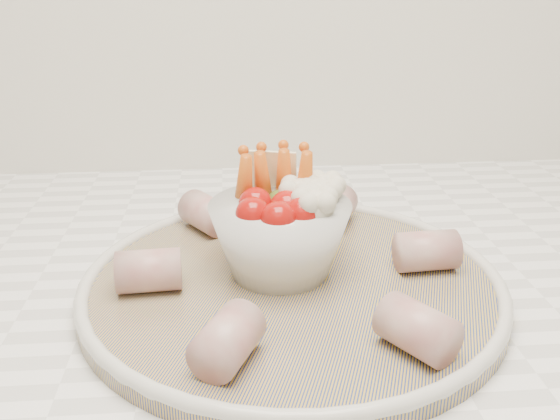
{
  "coord_description": "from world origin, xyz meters",
  "views": [
    {
      "loc": [
        0.12,
        0.91,
        1.2
      ],
      "look_at": [
        0.17,
        1.4,
        1.0
      ],
      "focal_mm": 40.0,
      "sensor_mm": 36.0,
      "label": 1
    }
  ],
  "objects": [
    {
      "name": "cured_meat_rolls",
      "position": [
        0.18,
        1.39,
        0.95
      ],
      "size": [
        0.3,
        0.3,
        0.04
      ],
      "color": "#A64E4C",
      "rests_on": "serving_platter"
    },
    {
      "name": "veggie_bowl",
      "position": [
        0.17,
        1.41,
        0.98
      ],
      "size": [
        0.12,
        0.12,
        0.11
      ],
      "color": "silver",
      "rests_on": "serving_platter"
    },
    {
      "name": "serving_platter",
      "position": [
        0.18,
        1.39,
        0.93
      ],
      "size": [
        0.47,
        0.47,
        0.02
      ],
      "color": "navy",
      "rests_on": "kitchen_counter"
    }
  ]
}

